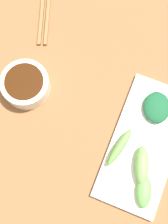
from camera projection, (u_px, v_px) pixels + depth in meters
name	position (u px, v px, depth m)	size (l,w,h in m)	color
tabletop	(88.00, 120.00, 0.67)	(2.10, 2.10, 0.02)	brown
sauce_bowl	(26.00, 84.00, 0.65)	(0.11, 0.11, 0.04)	silver
serving_plate	(144.00, 143.00, 0.64)	(0.14, 0.30, 0.01)	white
broccoli_stalk_0	(144.00, 191.00, 0.60)	(0.03, 0.07, 0.02)	#60AE4D
broccoli_stalk_1	(142.00, 165.00, 0.60)	(0.03, 0.08, 0.03)	#72AD56
broccoli_leafy_2	(157.00, 107.00, 0.64)	(0.06, 0.07, 0.02)	#195832
broccoli_stalk_3	(120.00, 147.00, 0.61)	(0.02, 0.09, 0.03)	#68B14E
chopsticks	(46.00, 3.00, 0.73)	(0.10, 0.22, 0.01)	olive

